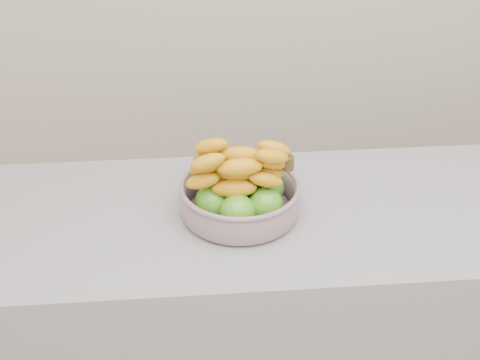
# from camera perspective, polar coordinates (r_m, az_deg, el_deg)

# --- Properties ---
(counter) EXTENTS (2.00, 0.60, 0.90)m
(counter) POSITION_cam_1_polar(r_m,az_deg,el_deg) (2.03, 8.22, -12.95)
(counter) COLOR gray
(counter) RESTS_ON ground
(fruit_bowl) EXTENTS (0.30, 0.30, 0.19)m
(fruit_bowl) POSITION_cam_1_polar(r_m,az_deg,el_deg) (1.66, -0.01, -1.13)
(fruit_bowl) COLOR #9FACBF
(fruit_bowl) RESTS_ON counter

